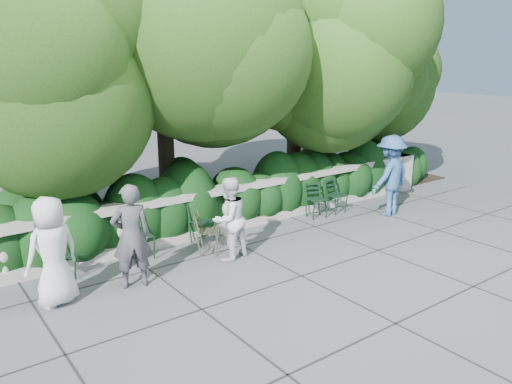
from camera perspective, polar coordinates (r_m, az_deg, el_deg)
ground at (r=9.77m, az=3.52°, el=-6.90°), size 90.00×90.00×0.00m
balustrade at (r=10.97m, az=-2.49°, el=-1.73°), size 12.00×0.44×1.00m
shrub_hedge at (r=12.08m, az=-5.67°, el=-2.62°), size 15.00×2.60×1.70m
tree_canopy at (r=12.05m, az=-3.75°, el=16.48°), size 15.04×6.52×6.78m
chair_a at (r=9.06m, az=-20.91°, el=-9.73°), size 0.54×0.57×0.84m
chair_c at (r=9.57m, az=-12.53°, el=-7.72°), size 0.44×0.48×0.84m
chair_d at (r=10.24m, az=-5.55°, el=-5.90°), size 0.54×0.57×0.84m
chair_e at (r=12.28m, az=9.58°, el=-2.47°), size 0.48×0.52×0.84m
chair_f at (r=11.83m, az=7.26°, el=-3.05°), size 0.52×0.55×0.84m
chair_weathered at (r=9.74m, az=-4.54°, el=-6.98°), size 0.65×0.64×0.84m
person_businessman at (r=8.10m, az=-22.26°, el=-6.32°), size 0.95×0.74×1.70m
person_woman_grey at (r=8.32m, az=-14.06°, el=-4.91°), size 0.71×0.55×1.74m
person_casual_man at (r=9.22m, az=-3.08°, el=-3.07°), size 0.86×0.73×1.57m
person_older_blue at (r=12.23m, az=15.09°, el=1.82°), size 1.32×0.86×1.93m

